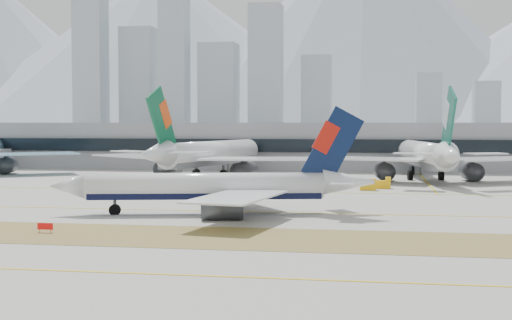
% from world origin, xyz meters
% --- Properties ---
extents(ground, '(3000.00, 3000.00, 0.00)m').
position_xyz_m(ground, '(0.00, 0.00, 0.00)').
color(ground, '#A8A69D').
rests_on(ground, ground).
extents(apron_markings, '(360.00, 122.22, 0.06)m').
position_xyz_m(apron_markings, '(0.00, -53.95, 0.02)').
color(apron_markings, olive).
rests_on(apron_markings, ground).
extents(taxiing_airliner, '(52.89, 45.35, 17.91)m').
position_xyz_m(taxiing_airliner, '(-3.81, -8.46, 4.32)').
color(taxiing_airliner, white).
rests_on(taxiing_airliner, ground).
extents(widebody_eva, '(64.91, 64.76, 23.86)m').
position_xyz_m(widebody_eva, '(-21.93, 61.79, 6.34)').
color(widebody_eva, white).
rests_on(widebody_eva, ground).
extents(widebody_cathay, '(65.51, 64.62, 23.55)m').
position_xyz_m(widebody_cathay, '(35.03, 66.41, 6.26)').
color(widebody_cathay, white).
rests_on(widebody_cathay, ground).
extents(terminal, '(280.00, 43.10, 15.00)m').
position_xyz_m(terminal, '(0.00, 114.84, 7.50)').
color(terminal, gray).
rests_on(terminal, ground).
extents(hold_sign_left, '(2.20, 0.15, 1.35)m').
position_xyz_m(hold_sign_left, '(-22.46, -32.00, 0.88)').
color(hold_sign_left, red).
rests_on(hold_sign_left, ground).
extents(gse_c, '(3.55, 2.00, 2.60)m').
position_xyz_m(gse_c, '(23.73, 41.72, 1.05)').
color(gse_c, yellow).
rests_on(gse_c, ground).
extents(gse_extra, '(3.55, 2.00, 2.60)m').
position_xyz_m(gse_extra, '(20.42, 36.97, 1.05)').
color(gse_extra, yellow).
rests_on(gse_extra, ground).
extents(gse_b, '(3.55, 2.00, 2.60)m').
position_xyz_m(gse_b, '(-38.53, 43.14, 1.05)').
color(gse_b, yellow).
rests_on(gse_b, ground).
extents(city_skyline, '(342.00, 49.80, 140.00)m').
position_xyz_m(city_skyline, '(-106.76, 453.42, 49.80)').
color(city_skyline, '#98A3AD').
rests_on(city_skyline, ground).
extents(mountain_ridge, '(2830.00, 1120.00, 470.00)m').
position_xyz_m(mountain_ridge, '(33.00, 1404.14, 181.85)').
color(mountain_ridge, '#9EA8B7').
rests_on(mountain_ridge, ground).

